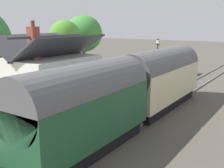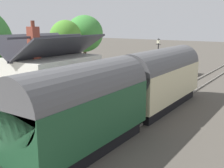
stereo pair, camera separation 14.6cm
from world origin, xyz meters
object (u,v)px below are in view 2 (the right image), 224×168
object	(u,v)px
lamp_post_platform	(158,51)
tree_mid_background	(66,38)
station_building	(50,77)
station_sign_board	(148,69)
bench_by_lamp	(128,79)
planter_bench_right	(114,90)
train	(133,88)
bench_near_building	(117,82)
tree_distant	(85,34)
planter_bench_left	(143,65)
bench_mid_platform	(170,66)
bench_platform_end	(156,71)
planter_edge_far	(129,72)

from	to	relation	value
lamp_post_platform	tree_mid_background	bearing A→B (deg)	107.90
station_building	lamp_post_platform	bearing A→B (deg)	-13.94
station_sign_board	lamp_post_platform	bearing A→B (deg)	-3.36
bench_by_lamp	station_sign_board	world-z (taller)	station_sign_board
lamp_post_platform	station_sign_board	bearing A→B (deg)	176.64
lamp_post_platform	station_sign_board	distance (m)	2.33
planter_bench_right	station_sign_board	distance (m)	5.81
train	bench_near_building	bearing A→B (deg)	42.93
bench_by_lamp	tree_distant	distance (m)	9.85
station_building	planter_bench_right	world-z (taller)	station_building
train	planter_bench_right	bearing A→B (deg)	53.38
tree_mid_background	planter_bench_right	bearing A→B (deg)	-117.62
bench_near_building	lamp_post_platform	world-z (taller)	lamp_post_platform
tree_distant	planter_bench_left	bearing A→B (deg)	-59.98
tree_distant	bench_near_building	bearing A→B (deg)	-126.48
train	bench_mid_platform	distance (m)	15.08
bench_near_building	tree_distant	distance (m)	10.86
station_building	bench_near_building	size ratio (longest dim) A/B	4.47
station_building	bench_platform_end	world-z (taller)	station_building
planter_bench_left	tree_mid_background	xyz separation A→B (m)	(-6.75, 5.28, 3.17)
tree_mid_background	bench_mid_platform	bearing A→B (deg)	-45.25
bench_near_building	planter_bench_right	xyz separation A→B (m)	(-2.06, -1.11, -0.06)
bench_platform_end	bench_mid_platform	xyz separation A→B (m)	(3.64, -0.02, 0.00)
station_sign_board	bench_near_building	bearing A→B (deg)	166.20
train	bench_by_lamp	world-z (taller)	train
bench_near_building	bench_platform_end	xyz separation A→B (m)	(6.98, -0.17, 0.00)
station_building	tree_mid_background	world-z (taller)	tree_mid_background
train	station_sign_board	distance (m)	8.21
tree_distant	station_building	bearing A→B (deg)	-150.78
train	bench_mid_platform	xyz separation A→B (m)	(14.64, 3.55, -0.78)
train	tree_mid_background	distance (m)	13.59
bench_platform_end	bench_by_lamp	distance (m)	5.07
bench_near_building	planter_bench_left	world-z (taller)	planter_bench_left
planter_bench_left	planter_bench_right	bearing A→B (deg)	-162.07
station_building	bench_near_building	bearing A→B (deg)	-17.32
bench_by_lamp	lamp_post_platform	world-z (taller)	lamp_post_platform
tree_mid_background	lamp_post_platform	bearing A→B (deg)	-72.10
bench_near_building	bench_mid_platform	world-z (taller)	same
bench_mid_platform	planter_bench_right	distance (m)	12.72
planter_bench_left	station_building	bearing A→B (deg)	-176.71
bench_by_lamp	bench_platform_end	bearing A→B (deg)	-2.68
station_building	bench_mid_platform	world-z (taller)	station_building
train	bench_near_building	distance (m)	5.54
planter_bench_right	tree_distant	world-z (taller)	tree_distant
planter_bench_right	lamp_post_platform	xyz separation A→B (m)	(7.57, 0.10, 2.23)
bench_platform_end	bench_mid_platform	size ratio (longest dim) A/B	1.01
bench_near_building	bench_mid_platform	bearing A→B (deg)	-0.98
train	station_building	distance (m)	5.69
bench_near_building	tree_distant	size ratio (longest dim) A/B	0.20
bench_platform_end	planter_edge_far	size ratio (longest dim) A/B	1.30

